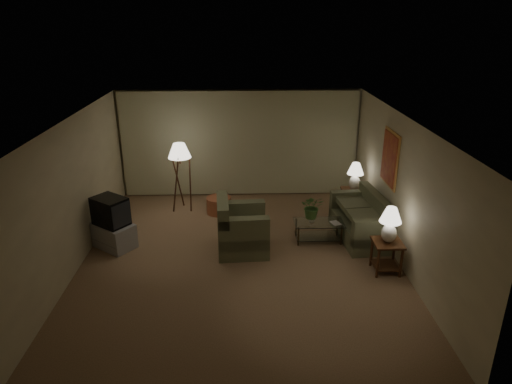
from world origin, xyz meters
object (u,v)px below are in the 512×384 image
at_px(armchair, 242,230).
at_px(ottoman, 219,205).
at_px(side_table_far, 353,197).
at_px(tv_cabinet, 113,235).
at_px(sofa, 360,221).
at_px(table_lamp_far, 355,174).
at_px(coffee_table, 319,228).
at_px(side_table_near, 387,251).
at_px(table_lamp_near, 390,222).
at_px(crt_tv, 110,211).
at_px(vase, 312,219).
at_px(floor_lamp, 181,176).

xyz_separation_m(armchair, ottoman, (-0.55, 1.84, -0.24)).
bearing_deg(side_table_far, tv_cabinet, -164.15).
relative_size(sofa, side_table_far, 3.09).
relative_size(table_lamp_far, coffee_table, 0.64).
distance_m(coffee_table, ottoman, 2.59).
bearing_deg(sofa, side_table_far, 167.56).
bearing_deg(side_table_near, table_lamp_near, 180.00).
bearing_deg(crt_tv, side_table_near, 24.86).
xyz_separation_m(side_table_far, table_lamp_near, (0.00, -2.60, 0.59)).
xyz_separation_m(armchair, table_lamp_near, (2.60, -0.90, 0.56)).
height_order(armchair, tv_cabinet, armchair).
height_order(side_table_far, table_lamp_far, table_lamp_far).
xyz_separation_m(side_table_near, table_lamp_far, (-0.00, 2.60, 0.57)).
distance_m(tv_cabinet, crt_tv, 0.53).
xyz_separation_m(armchair, tv_cabinet, (-2.60, 0.22, -0.18)).
bearing_deg(vase, floor_lamp, 149.04).
distance_m(armchair, crt_tv, 2.63).
height_order(table_lamp_near, coffee_table, table_lamp_near).
relative_size(sofa, floor_lamp, 1.13).
distance_m(side_table_far, vase, 1.79).
xyz_separation_m(armchair, floor_lamp, (-1.43, 2.06, 0.43)).
bearing_deg(table_lamp_near, crt_tv, 167.81).
height_order(sofa, floor_lamp, floor_lamp).
height_order(side_table_far, coffee_table, side_table_far).
xyz_separation_m(table_lamp_far, crt_tv, (-5.20, -1.48, -0.20)).
relative_size(side_table_far, table_lamp_near, 0.90).
distance_m(table_lamp_far, floor_lamp, 4.05).
bearing_deg(table_lamp_near, coffee_table, 129.49).
xyz_separation_m(side_table_far, table_lamp_far, (0.00, 0.00, 0.58)).
height_order(table_lamp_far, floor_lamp, floor_lamp).
height_order(tv_cabinet, crt_tv, crt_tv).
relative_size(armchair, tv_cabinet, 1.15).
xyz_separation_m(floor_lamp, vase, (2.85, -1.71, -0.37)).
relative_size(side_table_far, floor_lamp, 0.37).
xyz_separation_m(side_table_near, table_lamp_near, (-0.00, 0.00, 0.59)).
relative_size(sofa, table_lamp_near, 2.77).
distance_m(tv_cabinet, floor_lamp, 2.26).
height_order(side_table_near, crt_tv, crt_tv).
distance_m(sofa, armchair, 2.49).
distance_m(armchair, vase, 1.46).
distance_m(side_table_far, crt_tv, 5.42).
xyz_separation_m(side_table_far, ottoman, (-3.15, 0.14, -0.22)).
xyz_separation_m(table_lamp_near, crt_tv, (-5.20, 1.12, -0.21)).
distance_m(sofa, table_lamp_far, 1.40).
bearing_deg(side_table_far, floor_lamp, 174.89).
xyz_separation_m(side_table_near, crt_tv, (-5.20, 1.12, 0.37)).
bearing_deg(tv_cabinet, table_lamp_near, 24.86).
distance_m(table_lamp_near, crt_tv, 5.32).
relative_size(sofa, crt_tv, 2.30).
relative_size(sofa, tv_cabinet, 1.87).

